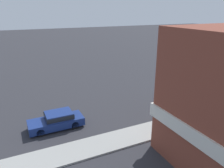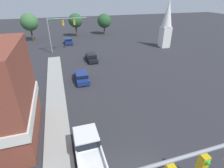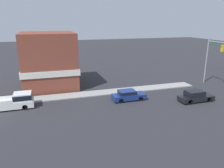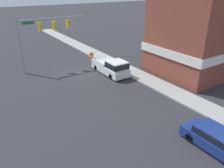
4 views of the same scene
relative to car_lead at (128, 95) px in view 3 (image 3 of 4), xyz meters
The scene contains 5 objects.
far_signal_assembly 17.00m from the car_lead, 96.27° to the left, with size 8.48×0.49×7.76m.
car_lead is the anchor object (origin of this frame).
car_oncoming 9.06m from the car_lead, 69.14° to the left, with size 1.79×4.77×1.53m.
pickup_truck_parked 14.63m from the car_lead, 96.13° to the right, with size 2.06×5.55×1.91m.
corner_brick_building 14.62m from the car_lead, 136.03° to the right, with size 9.35×8.56×8.78m.
Camera 3 is at (24.67, 6.68, 10.60)m, focal length 35.00 mm.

